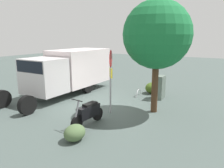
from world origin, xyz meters
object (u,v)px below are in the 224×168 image
street_tree (157,35)px  stop_sign (111,72)px  utility_cabinet (160,87)px  bike_rack_hoop (138,96)px  motorcycle (88,112)px  box_truck_near (69,69)px

street_tree → stop_sign: bearing=-56.1°
utility_cabinet → bike_rack_hoop: utility_cabinet is taller
utility_cabinet → street_tree: bearing=10.7°
utility_cabinet → motorcycle: bearing=-14.9°
street_tree → utility_cabinet: size_ratio=3.85×
stop_sign → utility_cabinet: 3.87m
box_truck_near → utility_cabinet: 5.62m
stop_sign → bike_rack_hoop: size_ratio=3.42×
stop_sign → utility_cabinet: (-3.43, 1.27, -1.27)m
box_truck_near → motorcycle: size_ratio=4.10×
box_truck_near → stop_sign: size_ratio=2.55×
box_truck_near → utility_cabinet: (-1.59, 5.32, -0.86)m
motorcycle → stop_sign: bearing=-176.6°
motorcycle → stop_sign: size_ratio=0.62×
stop_sign → bike_rack_hoop: 3.85m
street_tree → bike_rack_hoop: 4.51m
box_truck_near → street_tree: street_tree is taller
box_truck_near → stop_sign: (1.84, 4.05, 0.41)m
utility_cabinet → bike_rack_hoop: size_ratio=1.56×
street_tree → bike_rack_hoop: bearing=-142.0°
motorcycle → utility_cabinet: size_ratio=1.37×
street_tree → box_truck_near: bearing=-96.9°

